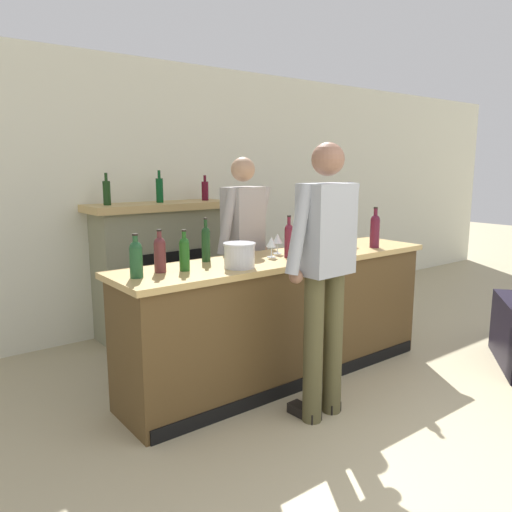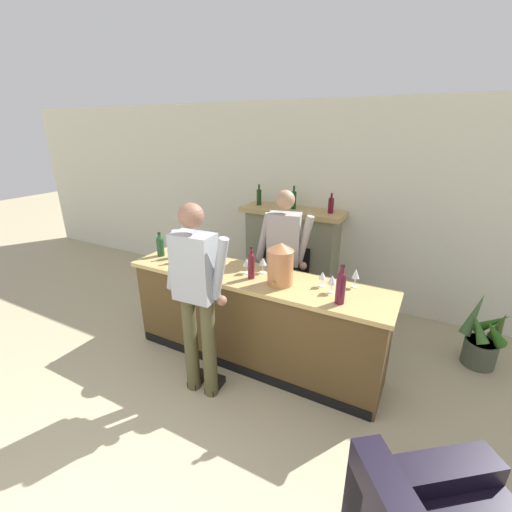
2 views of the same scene
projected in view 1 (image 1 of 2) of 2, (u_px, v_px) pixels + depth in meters
wall_back_panel at (174, 197)px, 5.34m from camera, size 12.00×0.07×2.75m
bar_counter at (282, 317)px, 4.00m from camera, size 2.76×0.65×1.00m
fireplace_stone at (161, 268)px, 5.07m from camera, size 1.45×0.52×1.66m
potted_plant_corner at (360, 280)px, 6.16m from camera, size 0.50×0.47×0.78m
person_customer at (325, 270)px, 3.26m from camera, size 0.66×0.32×1.85m
person_bartender at (244, 248)px, 4.41m from camera, size 0.65×0.37×1.77m
copper_dispenser at (317, 228)px, 4.02m from camera, size 0.25×0.29×0.41m
ice_bucket_steel at (239, 255)px, 3.46m from camera, size 0.23×0.23×0.17m
wine_bottle_merlot_tall at (206, 242)px, 3.68m from camera, size 0.06×0.06×0.32m
wine_bottle_rose_blush at (184, 252)px, 3.35m from camera, size 0.07×0.07×0.28m
wine_bottle_riesling_slim at (375, 229)px, 4.31m from camera, size 0.08×0.08×0.35m
wine_bottle_burgundy_dark at (136, 258)px, 3.14m from camera, size 0.08×0.08×0.28m
wine_bottle_chardonnay_pale at (289, 239)px, 3.84m from camera, size 0.07×0.07×0.33m
wine_bottle_port_short at (160, 253)px, 3.30m from camera, size 0.08×0.08×0.29m
wine_glass_by_dispenser at (271, 243)px, 3.85m from camera, size 0.08×0.08×0.16m
wine_glass_near_bucket at (335, 235)px, 4.37m from camera, size 0.07×0.07×0.15m
wine_glass_mid_counter at (352, 233)px, 4.37m from camera, size 0.09×0.09×0.17m
wine_glass_front_left at (346, 228)px, 4.63m from camera, size 0.07×0.07×0.19m
wine_glass_back_row at (278, 239)px, 4.00m from camera, size 0.08×0.08×0.16m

